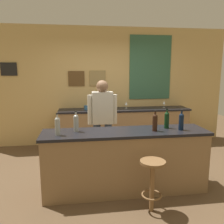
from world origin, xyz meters
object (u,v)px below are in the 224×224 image
at_px(coffee_mug, 86,108).
at_px(wine_glass_b, 108,104).
at_px(bar_stool, 152,177).
at_px(wine_bottle_d, 167,119).
at_px(wine_bottle_a, 58,125).
at_px(wine_bottle_e, 181,121).
at_px(wine_glass_c, 114,104).
at_px(wine_bottle_c, 155,122).
at_px(bartender, 103,119).
at_px(wine_glass_d, 126,104).
at_px(wine_glass_e, 164,103).
at_px(wine_bottle_b, 76,122).
at_px(wine_glass_a, 101,105).

bearing_deg(coffee_mug, wine_glass_b, 6.81).
xyz_separation_m(bar_stool, wine_bottle_d, (0.42, 0.66, 0.60)).
distance_m(wine_bottle_a, wine_bottle_e, 1.78).
bearing_deg(wine_glass_c, wine_glass_b, 177.29).
bearing_deg(wine_bottle_d, wine_glass_c, 103.92).
height_order(wine_bottle_c, wine_bottle_d, same).
relative_size(bartender, wine_glass_c, 10.45).
bearing_deg(wine_glass_b, wine_bottle_e, -69.59).
bearing_deg(wine_glass_d, wine_glass_e, 0.34).
bearing_deg(wine_glass_b, wine_glass_d, -1.60).
height_order(wine_bottle_a, wine_glass_c, wine_bottle_a).
distance_m(wine_bottle_c, wine_glass_c, 2.19).
height_order(wine_bottle_b, wine_glass_e, wine_bottle_b).
relative_size(bartender, wine_bottle_b, 5.29).
distance_m(wine_bottle_b, wine_glass_e, 2.92).
xyz_separation_m(bar_stool, wine_glass_b, (-0.22, 2.70, 0.55)).
bearing_deg(wine_glass_b, wine_bottle_c, -79.36).
height_order(wine_glass_c, wine_glass_e, same).
height_order(wine_bottle_a, coffee_mug, wine_bottle_a).
distance_m(bartender, wine_glass_e, 2.10).
bearing_deg(wine_glass_b, coffee_mug, -173.19).
relative_size(bar_stool, wine_bottle_a, 2.22).
relative_size(wine_bottle_a, wine_glass_a, 1.97).
distance_m(wine_bottle_c, wine_bottle_e, 0.40).
xyz_separation_m(wine_bottle_e, wine_glass_e, (0.56, 2.17, -0.05)).
xyz_separation_m(bar_stool, wine_glass_a, (-0.39, 2.58, 0.55)).
bearing_deg(wine_glass_a, wine_glass_e, 3.98).
height_order(bar_stool, coffee_mug, coffee_mug).
bearing_deg(wine_bottle_b, bar_stool, -34.92).
relative_size(bar_stool, wine_glass_e, 4.39).
xyz_separation_m(wine_bottle_d, wine_glass_b, (-0.64, 2.04, -0.05)).
bearing_deg(wine_glass_e, bartender, -141.28).
height_order(wine_bottle_b, coffee_mug, wine_bottle_b).
distance_m(wine_glass_c, coffee_mug, 0.65).
distance_m(bar_stool, wine_glass_a, 2.67).
relative_size(bar_stool, wine_glass_a, 4.39).
distance_m(wine_glass_b, wine_glass_d, 0.44).
bearing_deg(wine_bottle_e, wine_bottle_d, 141.28).
relative_size(wine_glass_e, coffee_mug, 1.24).
xyz_separation_m(wine_bottle_a, wine_glass_b, (0.97, 2.20, -0.05)).
bearing_deg(wine_bottle_d, wine_bottle_b, -179.96).
xyz_separation_m(wine_glass_b, wine_glass_c, (0.14, -0.01, 0.00)).
height_order(bartender, wine_glass_a, bartender).
bearing_deg(bar_stool, wine_glass_b, 94.65).
relative_size(wine_bottle_e, wine_glass_c, 1.97).
xyz_separation_m(bar_stool, wine_bottle_a, (-1.19, 0.50, 0.60)).
bearing_deg(wine_bottle_d, wine_bottle_a, -174.30).
relative_size(wine_bottle_e, wine_glass_b, 1.97).
bearing_deg(wine_bottle_e, wine_glass_b, 110.41).
relative_size(wine_bottle_d, wine_glass_d, 1.97).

